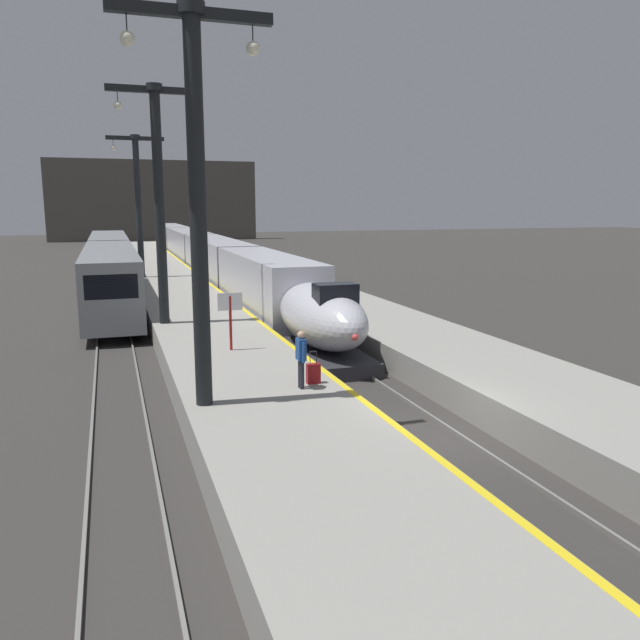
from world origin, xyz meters
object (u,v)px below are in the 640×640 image
at_px(station_column_mid, 159,185).
at_px(rolling_suitcase, 313,373).
at_px(station_column_far, 138,194).
at_px(station_column_near, 197,175).
at_px(departure_info_board, 230,309).
at_px(regional_train_adjacent, 110,264).
at_px(highspeed_train_main, 204,253).
at_px(passenger_near_edge, 301,355).

height_order(station_column_mid, rolling_suitcase, station_column_mid).
height_order(station_column_far, rolling_suitcase, station_column_far).
xyz_separation_m(station_column_far, rolling_suitcase, (3.37, -30.58, -5.72)).
bearing_deg(station_column_near, rolling_suitcase, 15.68).
height_order(station_column_far, departure_info_board, station_column_far).
bearing_deg(regional_train_adjacent, departure_info_board, -80.66).
height_order(highspeed_train_main, regional_train_adjacent, regional_train_adjacent).
distance_m(station_column_near, rolling_suitcase, 6.66).
xyz_separation_m(rolling_suitcase, departure_info_board, (-1.52, 5.10, 1.20)).
height_order(highspeed_train_main, passenger_near_edge, highspeed_train_main).
xyz_separation_m(station_column_near, station_column_mid, (0.00, 12.29, 0.13)).
bearing_deg(station_column_mid, departure_info_board, -73.50).
xyz_separation_m(station_column_mid, station_column_far, (0.00, 19.23, -0.07)).
xyz_separation_m(regional_train_adjacent, passenger_near_edge, (5.08, -30.09, -0.09)).
distance_m(station_column_far, passenger_near_edge, 31.49).
bearing_deg(station_column_near, passenger_near_edge, 11.30).
distance_m(regional_train_adjacent, station_column_far, 5.48).
bearing_deg(station_column_mid, station_column_near, -90.00).
distance_m(rolling_suitcase, departure_info_board, 5.46).
xyz_separation_m(highspeed_train_main, passenger_near_edge, (-3.02, -40.56, 0.07)).
distance_m(highspeed_train_main, rolling_suitcase, 40.27).
relative_size(regional_train_adjacent, station_column_near, 3.65).
bearing_deg(passenger_near_edge, station_column_far, 95.31).
height_order(station_column_near, departure_info_board, station_column_near).
relative_size(station_column_far, rolling_suitcase, 10.31).
distance_m(passenger_near_edge, rolling_suitcase, 0.92).
relative_size(highspeed_train_main, departure_info_board, 35.87).
height_order(station_column_mid, passenger_near_edge, station_column_mid).
distance_m(regional_train_adjacent, rolling_suitcase, 30.24).
relative_size(station_column_mid, station_column_far, 1.01).
height_order(station_column_mid, station_column_far, station_column_mid).
bearing_deg(rolling_suitcase, station_column_near, -164.32).
bearing_deg(departure_info_board, rolling_suitcase, -73.42).
bearing_deg(regional_train_adjacent, station_column_far, 21.40).
height_order(station_column_mid, departure_info_board, station_column_mid).
height_order(passenger_near_edge, departure_info_board, departure_info_board).
xyz_separation_m(station_column_mid, departure_info_board, (1.85, -6.25, -4.59)).
height_order(regional_train_adjacent, station_column_far, station_column_far).
xyz_separation_m(highspeed_train_main, station_column_near, (-5.90, -41.13, 5.05)).
bearing_deg(rolling_suitcase, station_column_far, 96.29).
bearing_deg(station_column_far, station_column_mid, -90.00).
relative_size(highspeed_train_main, passenger_near_edge, 44.99).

